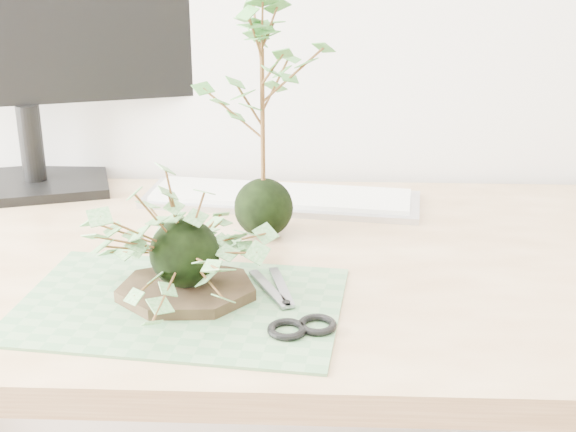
{
  "coord_description": "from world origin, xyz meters",
  "views": [
    {
      "loc": [
        0.04,
        0.16,
        1.22
      ],
      "look_at": [
        0.0,
        1.14,
        0.84
      ],
      "focal_mm": 50.0,
      "sensor_mm": 36.0,
      "label": 1
    }
  ],
  "objects_px": {
    "ivy_kokedama": "(183,222)",
    "maple_kokedama": "(262,64)",
    "desk": "(262,311)",
    "monitor": "(17,7)",
    "keyboard": "(281,198)"
  },
  "relations": [
    {
      "from": "ivy_kokedama",
      "to": "keyboard",
      "type": "distance_m",
      "value": 0.39
    },
    {
      "from": "maple_kokedama",
      "to": "monitor",
      "type": "relative_size",
      "value": 0.62
    },
    {
      "from": "keyboard",
      "to": "monitor",
      "type": "xyz_separation_m",
      "value": [
        -0.45,
        0.07,
        0.31
      ]
    },
    {
      "from": "maple_kokedama",
      "to": "ivy_kokedama",
      "type": "bearing_deg",
      "value": -111.41
    },
    {
      "from": "ivy_kokedama",
      "to": "maple_kokedama",
      "type": "height_order",
      "value": "maple_kokedama"
    },
    {
      "from": "desk",
      "to": "keyboard",
      "type": "relative_size",
      "value": 3.28
    },
    {
      "from": "desk",
      "to": "keyboard",
      "type": "xyz_separation_m",
      "value": [
        0.02,
        0.23,
        0.1
      ]
    },
    {
      "from": "desk",
      "to": "ivy_kokedama",
      "type": "xyz_separation_m",
      "value": [
        -0.09,
        -0.13,
        0.19
      ]
    },
    {
      "from": "desk",
      "to": "monitor",
      "type": "relative_size",
      "value": 2.61
    },
    {
      "from": "ivy_kokedama",
      "to": "monitor",
      "type": "xyz_separation_m",
      "value": [
        -0.34,
        0.43,
        0.21
      ]
    },
    {
      "from": "desk",
      "to": "monitor",
      "type": "bearing_deg",
      "value": 145.26
    },
    {
      "from": "maple_kokedama",
      "to": "keyboard",
      "type": "xyz_separation_m",
      "value": [
        0.02,
        0.15,
        -0.26
      ]
    },
    {
      "from": "ivy_kokedama",
      "to": "monitor",
      "type": "bearing_deg",
      "value": 128.32
    },
    {
      "from": "monitor",
      "to": "ivy_kokedama",
      "type": "bearing_deg",
      "value": -68.9
    },
    {
      "from": "keyboard",
      "to": "ivy_kokedama",
      "type": "bearing_deg",
      "value": -99.1
    }
  ]
}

